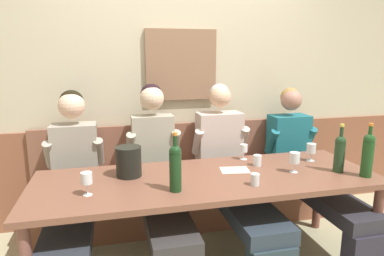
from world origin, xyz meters
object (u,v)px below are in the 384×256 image
person_center_left_seat (307,165)px  ice_bucket (129,162)px  person_left_seat (159,175)px  wine_glass_near_bucket (295,158)px  wine_glass_by_bottle (244,149)px  water_tumbler_right (257,160)px  dining_table (208,186)px  person_center_right_seat (231,169)px  wine_glass_center_front (87,179)px  person_right_seat (72,181)px  wine_glass_right_end (311,149)px  wall_bench (187,195)px  wine_bottle_clear_water (340,152)px  wine_bottle_amber_mid (368,154)px  water_tumbler_left (255,179)px  wine_bottle_green_tall (175,166)px

person_center_left_seat → ice_bucket: 1.59m
person_left_seat → wine_glass_near_bucket: size_ratio=8.74×
ice_bucket → wine_glass_by_bottle: 0.96m
water_tumbler_right → dining_table: bearing=-161.8°
person_center_right_seat → wine_glass_center_front: 1.25m
person_right_seat → wine_glass_near_bucket: (1.61, -0.42, 0.19)m
person_center_left_seat → wine_glass_right_end: person_center_left_seat is taller
wall_bench → wine_bottle_clear_water: bearing=-40.8°
wine_bottle_amber_mid → wine_glass_center_front: wine_bottle_amber_mid is taller
dining_table → person_left_seat: person_left_seat is taller
person_right_seat → wine_bottle_clear_water: 2.01m
person_right_seat → wine_glass_near_bucket: bearing=-14.6°
wall_bench → person_center_right_seat: size_ratio=2.08×
wall_bench → dining_table: wall_bench is taller
wall_bench → person_center_right_seat: bearing=-49.7°
dining_table → wine_glass_right_end: 0.95m
wine_bottle_amber_mid → water_tumbler_left: 0.85m
person_center_left_seat → water_tumbler_right: bearing=-160.8°
dining_table → wine_bottle_amber_mid: wine_bottle_amber_mid is taller
wine_glass_near_bucket → water_tumbler_left: 0.43m
person_center_right_seat → person_center_left_seat: bearing=-0.5°
wine_bottle_amber_mid → wine_glass_center_front: bearing=176.5°
wine_bottle_green_tall → water_tumbler_right: bearing=25.7°
person_center_right_seat → wine_bottle_green_tall: person_center_right_seat is taller
person_center_right_seat → dining_table: bearing=-131.0°
water_tumbler_right → wine_glass_by_bottle: bearing=103.6°
wine_glass_near_bucket → water_tumbler_right: 0.30m
ice_bucket → water_tumbler_right: size_ratio=2.52×
wine_bottle_amber_mid → wine_glass_near_bucket: size_ratio=2.55×
wine_glass_right_end → wine_glass_near_bucket: size_ratio=0.96×
wine_bottle_clear_water → wine_glass_right_end: bearing=100.3°
wine_bottle_amber_mid → wine_glass_right_end: 0.46m
wall_bench → water_tumbler_right: size_ratio=31.90×
wall_bench → water_tumbler_left: (0.26, -0.94, 0.48)m
wine_glass_by_bottle → person_right_seat: bearing=178.5°
wine_bottle_green_tall → water_tumbler_left: bearing=-3.2°
person_center_right_seat → ice_bucket: 0.90m
person_right_seat → person_center_left_seat: person_right_seat is taller
person_center_right_seat → ice_bucket: person_center_right_seat is taller
ice_bucket → wine_bottle_clear_water: wine_bottle_clear_water is taller
person_right_seat → wine_bottle_amber_mid: size_ratio=3.35×
wine_bottle_amber_mid → water_tumbler_left: size_ratio=4.86×
wine_glass_right_end → wine_glass_near_bucket: 0.35m
person_center_left_seat → person_right_seat: bearing=179.7°
person_left_seat → wine_bottle_green_tall: (0.03, -0.54, 0.24)m
wine_glass_right_end → wine_glass_by_bottle: bearing=162.6°
person_center_right_seat → wine_glass_right_end: 0.67m
wine_bottle_amber_mid → person_center_left_seat: bearing=97.4°
wine_glass_near_bucket → water_tumbler_left: wine_glass_near_bucket is taller
wine_bottle_green_tall → wine_glass_center_front: bearing=173.8°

